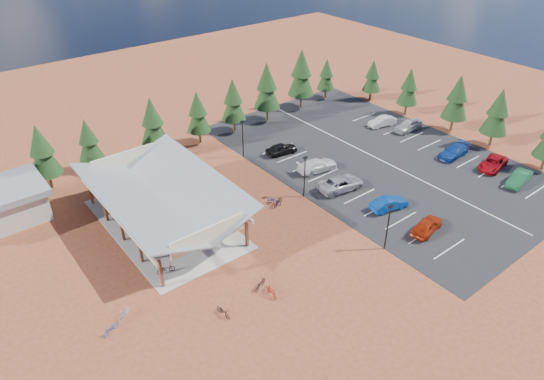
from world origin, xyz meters
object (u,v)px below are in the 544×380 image
at_px(lamp_post_0, 388,224).
at_px(car_0, 427,226).
at_px(bike_11, 271,291).
at_px(bike_14, 274,201).
at_px(bike_4, 217,229).
at_px(car_7, 454,151).
at_px(bike_5, 195,210).
at_px(car_2, 341,183).
at_px(bike_pavilion, 161,193).
at_px(car_5, 519,178).
at_px(bike_2, 132,210).
at_px(bike_9, 124,313).
at_px(bike_16, 278,201).
at_px(trash_bin_1, 216,202).
at_px(bike_8, 223,311).
at_px(car_9, 382,121).
at_px(car_1, 389,204).
at_px(bike_15, 231,210).
at_px(bike_12, 260,284).
at_px(car_4, 281,149).
at_px(car_8, 408,125).
at_px(trash_bin_0, 239,214).
at_px(bike_0, 166,269).
at_px(bike_10, 111,329).
at_px(bike_1, 154,234).
at_px(bike_3, 133,207).
at_px(car_3, 317,165).
at_px(lamp_post_2, 243,136).
at_px(bike_7, 150,188).
at_px(car_6, 493,163).
at_px(bike_6, 192,207).

height_order(lamp_post_0, car_0, lamp_post_0).
xyz_separation_m(bike_11, bike_14, (9.04, 11.01, -0.05)).
height_order(bike_4, car_7, car_7).
distance_m(bike_5, car_2, 17.10).
height_order(bike_pavilion, car_5, bike_pavilion).
bearing_deg(bike_2, car_5, -123.69).
bearing_deg(bike_9, bike_16, -109.16).
bearing_deg(lamp_post_0, trash_bin_1, 118.23).
height_order(bike_8, car_9, car_9).
bearing_deg(car_1, trash_bin_1, 61.44).
xyz_separation_m(bike_pavilion, bike_15, (6.49, -2.77, -3.31)).
relative_size(bike_12, car_9, 0.40).
distance_m(bike_11, car_4, 26.14).
relative_size(car_7, car_8, 1.07).
bearing_deg(car_1, bike_9, 95.91).
xyz_separation_m(bike_11, car_1, (18.26, 2.45, 0.26)).
height_order(trash_bin_0, bike_0, bike_0).
bearing_deg(car_8, bike_10, -78.34).
xyz_separation_m(bike_1, car_8, (40.39, 0.38, 0.30)).
bearing_deg(car_0, bike_3, 35.18).
height_order(car_3, car_9, car_3).
xyz_separation_m(lamp_post_0, bike_1, (-17.04, 15.47, -2.42)).
height_order(lamp_post_2, car_5, lamp_post_2).
xyz_separation_m(lamp_post_2, bike_1, (-17.04, -8.53, -2.42)).
relative_size(lamp_post_0, bike_9, 3.22).
bearing_deg(bike_0, bike_7, -7.05).
bearing_deg(bike_4, bike_3, 31.82).
distance_m(lamp_post_2, bike_9, 29.16).
height_order(trash_bin_1, bike_8, trash_bin_1).
relative_size(bike_4, bike_12, 0.97).
bearing_deg(bike_3, car_6, -122.62).
distance_m(trash_bin_1, car_6, 34.93).
bearing_deg(trash_bin_1, car_4, 20.28).
xyz_separation_m(bike_pavilion, car_3, (20.17, -1.65, -3.02)).
distance_m(bike_14, car_6, 28.57).
height_order(lamp_post_2, trash_bin_1, lamp_post_2).
height_order(bike_1, bike_7, bike_7).
distance_m(car_1, car_6, 17.42).
height_order(bike_pavilion, bike_6, bike_pavilion).
bearing_deg(bike_8, bike_16, 29.74).
bearing_deg(car_5, car_9, 172.84).
bearing_deg(bike_16, bike_5, -141.42).
height_order(bike_9, car_7, car_7).
distance_m(bike_16, car_5, 28.98).
height_order(car_4, car_9, car_4).
relative_size(bike_6, car_4, 0.36).
relative_size(trash_bin_1, bike_14, 0.52).
distance_m(bike_3, car_0, 31.30).
bearing_deg(bike_6, car_6, -127.46).
bearing_deg(bike_10, bike_1, 112.87).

